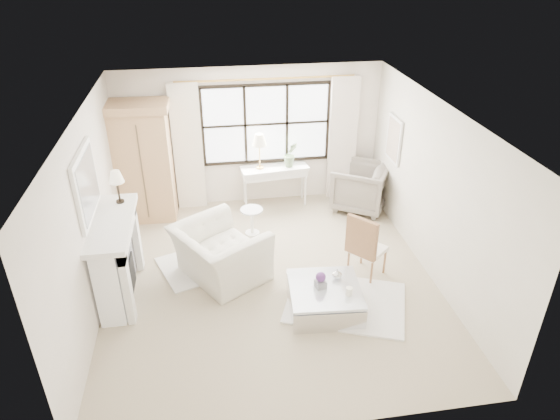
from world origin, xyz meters
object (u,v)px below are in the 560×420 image
at_px(console_table, 275,185).
at_px(club_armchair, 220,253).
at_px(coffee_table, 324,299).
at_px(armoire, 143,162).

xyz_separation_m(console_table, club_armchair, (-1.19, -2.29, 0.03)).
distance_m(console_table, coffee_table, 3.34).
relative_size(club_armchair, coffee_table, 1.23).
bearing_deg(armoire, club_armchair, -57.67).
relative_size(console_table, coffee_table, 1.25).
bearing_deg(console_table, armoire, 177.18).
distance_m(armoire, coffee_table, 4.25).
relative_size(armoire, console_table, 1.67).
bearing_deg(armoire, console_table, 5.91).
distance_m(armoire, console_table, 2.54).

